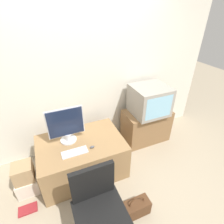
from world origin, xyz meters
The scene contains 13 objects.
ground_plane centered at (0.00, 0.00, 0.00)m, with size 12.00×12.00×0.00m, color tan.
wall_back centered at (0.00, 1.32, 1.30)m, with size 4.40×0.05×2.60m.
desk centered at (-0.32, 0.70, 0.28)m, with size 1.19×0.81×0.57m.
side_stand centered at (0.95, 0.97, 0.30)m, with size 0.82×0.47×0.61m.
main_monitor centered at (-0.46, 0.80, 0.82)m, with size 0.49×0.22×0.52m.
keyboard centered at (-0.44, 0.53, 0.57)m, with size 0.33×0.13×0.01m.
mouse centered at (-0.20, 0.52, 0.58)m, with size 0.06×0.04×0.03m.
crt_tv centered at (0.94, 0.95, 0.84)m, with size 0.58×0.55×0.48m.
office_chair centered at (-0.37, -0.22, 0.39)m, with size 0.51×0.51×0.87m.
cardboard_box_lower centered at (-1.11, 0.65, 0.12)m, with size 0.28×0.26×0.24m.
cardboard_box_upper centered at (-1.11, 0.65, 0.36)m, with size 0.24×0.23×0.24m.
handbag centered at (0.09, -0.20, 0.11)m, with size 0.33×0.16×0.32m.
book centered at (-1.13, 0.36, 0.01)m, with size 0.22×0.13×0.02m.
Camera 1 is at (-0.64, -1.17, 2.21)m, focal length 28.00 mm.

